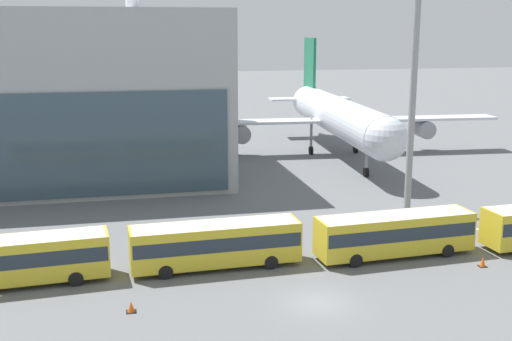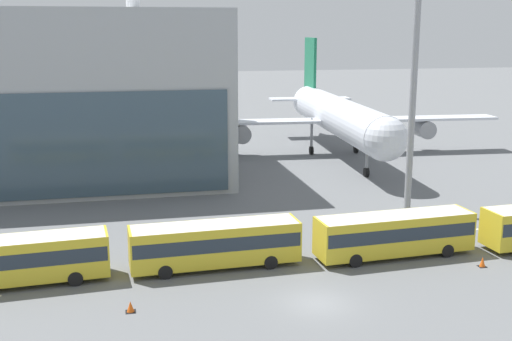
% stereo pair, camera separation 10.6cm
% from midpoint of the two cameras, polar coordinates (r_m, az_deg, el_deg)
% --- Properties ---
extents(ground_plane, '(440.00, 440.00, 0.00)m').
position_cam_midpoint_polar(ground_plane, '(41.28, 5.46, -11.63)').
color(ground_plane, slate).
extents(airliner_at_gate_far, '(46.06, 42.53, 15.45)m').
position_cam_midpoint_polar(airliner_at_gate_far, '(87.37, 7.06, 4.94)').
color(airliner_at_gate_far, silver).
rests_on(airliner_at_gate_far, ground_plane).
extents(shuttle_bus_0, '(12.32, 3.72, 3.25)m').
position_cam_midpoint_polar(shuttle_bus_0, '(45.96, -20.66, -7.29)').
color(shuttle_bus_0, gold).
rests_on(shuttle_bus_0, ground_plane).
extents(shuttle_bus_1, '(12.25, 3.29, 3.25)m').
position_cam_midpoint_polar(shuttle_bus_1, '(46.21, -3.68, -6.37)').
color(shuttle_bus_1, gold).
rests_on(shuttle_bus_1, ground_plane).
extents(shuttle_bus_2, '(12.30, 3.60, 3.25)m').
position_cam_midpoint_polar(shuttle_bus_2, '(49.45, 12.19, -5.36)').
color(shuttle_bus_2, gold).
rests_on(shuttle_bus_2, ground_plane).
extents(lane_stripe_3, '(6.33, 0.49, 0.01)m').
position_cam_midpoint_polar(lane_stripe_3, '(59.88, 21.42, -4.71)').
color(lane_stripe_3, silver).
rests_on(lane_stripe_3, ground_plane).
extents(traffic_cone_0, '(0.62, 0.62, 0.68)m').
position_cam_midpoint_polar(traffic_cone_0, '(40.50, -11.12, -11.80)').
color(traffic_cone_0, black).
rests_on(traffic_cone_0, ground_plane).
extents(traffic_cone_1, '(0.57, 0.57, 0.74)m').
position_cam_midpoint_polar(traffic_cone_1, '(49.56, 19.45, -7.66)').
color(traffic_cone_1, black).
rests_on(traffic_cone_1, ground_plane).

